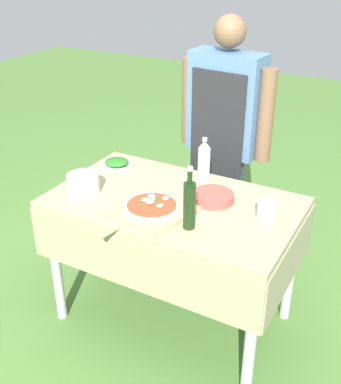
{
  "coord_description": "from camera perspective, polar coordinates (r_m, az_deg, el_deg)",
  "views": [
    {
      "loc": [
        1.04,
        -1.91,
        1.96
      ],
      "look_at": [
        -0.02,
        0.0,
        0.82
      ],
      "focal_mm": 45.0,
      "sensor_mm": 36.0,
      "label": 1
    }
  ],
  "objects": [
    {
      "name": "ground_plane",
      "position": [
        2.93,
        0.34,
        -14.47
      ],
      "size": [
        12.0,
        12.0,
        0.0
      ],
      "primitive_type": "plane",
      "color": "#517F38"
    },
    {
      "name": "prep_table",
      "position": [
        2.53,
        0.38,
        -3.17
      ],
      "size": [
        1.28,
        0.77,
        0.78
      ],
      "color": "gray",
      "rests_on": "ground"
    },
    {
      "name": "person_cook",
      "position": [
        2.95,
        6.41,
        7.45
      ],
      "size": [
        0.6,
        0.23,
        1.61
      ],
      "rotation": [
        0.0,
        0.0,
        3.04
      ],
      "color": "#333D56",
      "rests_on": "ground"
    },
    {
      "name": "pizza_on_peel",
      "position": [
        2.38,
        -2.37,
        -1.86
      ],
      "size": [
        0.44,
        0.57,
        0.05
      ],
      "rotation": [
        0.0,
        0.0,
        -0.2
      ],
      "color": "tan",
      "rests_on": "prep_table"
    },
    {
      "name": "oil_bottle",
      "position": [
        2.18,
        2.24,
        -1.45
      ],
      "size": [
        0.06,
        0.06,
        0.31
      ],
      "color": "black",
      "rests_on": "prep_table"
    },
    {
      "name": "water_bottle",
      "position": [
        2.65,
        4.0,
        3.83
      ],
      "size": [
        0.07,
        0.07,
        0.24
      ],
      "color": "silver",
      "rests_on": "prep_table"
    },
    {
      "name": "herb_container",
      "position": [
        2.85,
        -6.41,
        3.48
      ],
      "size": [
        0.21,
        0.21,
        0.05
      ],
      "rotation": [
        0.0,
        0.0,
        0.43
      ],
      "color": "silver",
      "rests_on": "prep_table"
    },
    {
      "name": "mixing_tub",
      "position": [
        2.56,
        -10.31,
        0.97
      ],
      "size": [
        0.17,
        0.17,
        0.1
      ],
      "primitive_type": "cylinder",
      "color": "silver",
      "rests_on": "prep_table"
    },
    {
      "name": "plate_stack",
      "position": [
        2.47,
        5.02,
        -0.59
      ],
      "size": [
        0.22,
        0.22,
        0.04
      ],
      "color": "#DB4C42",
      "rests_on": "prep_table"
    },
    {
      "name": "sauce_jar",
      "position": [
        2.32,
        11.31,
        -2.34
      ],
      "size": [
        0.09,
        0.09,
        0.1
      ],
      "color": "silver",
      "rests_on": "prep_table"
    }
  ]
}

